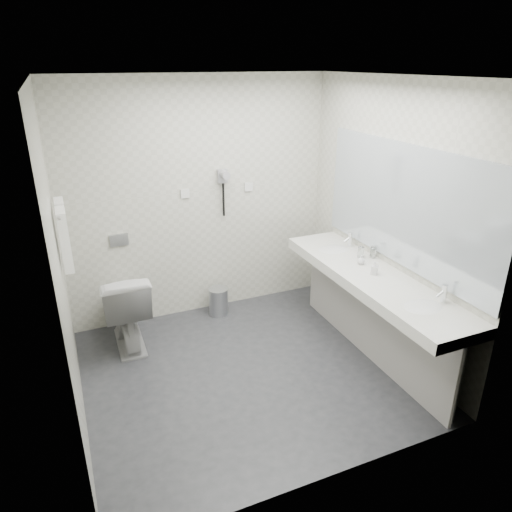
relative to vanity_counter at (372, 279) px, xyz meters
name	(u,v)px	position (x,y,z in m)	size (l,w,h in m)	color
floor	(247,371)	(-1.12, 0.20, -0.80)	(2.80, 2.80, 0.00)	#292A2E
ceiling	(245,76)	(-1.12, 0.20, 1.70)	(2.80, 2.80, 0.00)	silver
wall_back	(199,201)	(-1.12, 1.50, 0.45)	(2.80, 2.80, 0.00)	beige
wall_front	(332,318)	(-1.12, -1.10, 0.45)	(2.80, 2.80, 0.00)	beige
wall_left	(60,271)	(-2.52, 0.20, 0.45)	(2.60, 2.60, 0.00)	beige
wall_right	(388,221)	(0.27, 0.20, 0.45)	(2.60, 2.60, 0.00)	beige
vanity_counter	(372,279)	(0.00, 0.00, 0.00)	(0.55, 2.20, 0.10)	silver
vanity_panel	(370,320)	(0.02, 0.00, -0.42)	(0.03, 2.15, 0.75)	#999591
vanity_post_near	(457,385)	(0.05, -1.04, -0.42)	(0.06, 0.06, 0.75)	silver
vanity_post_far	(316,276)	(0.05, 1.04, -0.42)	(0.06, 0.06, 0.75)	silver
mirror	(404,206)	(0.26, 0.00, 0.65)	(0.02, 2.20, 1.05)	#B2BCC6
basin_near	(423,308)	(0.00, -0.65, 0.04)	(0.40, 0.31, 0.05)	silver
basin_far	(333,251)	(0.00, 0.65, 0.04)	(0.40, 0.31, 0.05)	silver
faucet_near	(444,294)	(0.19, -0.65, 0.12)	(0.04, 0.04, 0.15)	silver
faucet_far	(350,239)	(0.19, 0.65, 0.12)	(0.04, 0.04, 0.15)	silver
soap_bottle_a	(375,268)	(0.01, -0.01, 0.11)	(0.05, 0.05, 0.12)	white
soap_bottle_b	(361,260)	(0.03, 0.23, 0.09)	(0.07, 0.07, 0.09)	white
glass_left	(373,252)	(0.23, 0.31, 0.10)	(0.06, 0.06, 0.11)	silver
glass_right	(361,252)	(0.12, 0.36, 0.10)	(0.06, 0.06, 0.11)	silver
toilet	(125,308)	(-2.03, 1.09, -0.40)	(0.44, 0.78, 0.79)	silver
flush_plate	(119,240)	(-1.98, 1.49, 0.15)	(0.18, 0.02, 0.12)	#B2B5BA
pedal_bin	(219,302)	(-1.02, 1.29, -0.65)	(0.21, 0.21, 0.30)	#B2B5BA
bin_lid	(218,289)	(-1.02, 1.29, -0.50)	(0.21, 0.21, 0.01)	#B2B5BA
towel_rail	(58,208)	(-2.47, 0.75, 0.75)	(0.02, 0.02, 0.62)	silver
towel_near	(65,240)	(-2.46, 0.61, 0.53)	(0.07, 0.24, 0.48)	white
towel_far	(63,229)	(-2.46, 0.89, 0.53)	(0.07, 0.24, 0.48)	white
dryer_cradle	(222,176)	(-0.88, 1.47, 0.70)	(0.10, 0.04, 0.14)	gray
dryer_barrel	(225,175)	(-0.88, 1.40, 0.73)	(0.08, 0.08, 0.14)	gray
dryer_cord	(224,200)	(-0.88, 1.46, 0.45)	(0.02, 0.02, 0.35)	black
switch_plate_a	(185,194)	(-1.27, 1.49, 0.55)	(0.09, 0.02, 0.09)	silver
switch_plate_b	(249,187)	(-0.57, 1.49, 0.55)	(0.09, 0.02, 0.09)	silver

